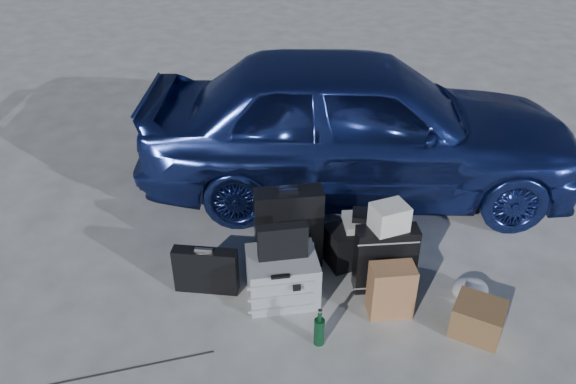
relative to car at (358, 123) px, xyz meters
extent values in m
plane|color=beige|center=(-0.46, -2.10, -0.73)|extent=(60.00, 60.00, 0.00)
imported|color=#2A3E94|center=(0.00, 0.00, 0.00)|extent=(4.30, 1.81, 1.45)
cube|color=#A0A2A5|center=(-0.66, -1.72, -0.53)|extent=(0.62, 0.54, 0.39)
cube|color=black|center=(-0.65, -1.71, -0.19)|extent=(0.39, 0.17, 0.29)
cube|color=black|center=(-1.27, -1.68, -0.53)|extent=(0.52, 0.15, 0.40)
cube|color=black|center=(-0.63, -1.30, -0.36)|extent=(0.59, 0.30, 0.73)
cube|color=black|center=(0.15, -1.57, -0.44)|extent=(0.50, 0.24, 0.58)
cube|color=silver|center=(0.15, -1.56, -0.04)|extent=(0.33, 0.30, 0.21)
cube|color=black|center=(0.03, -1.19, -0.55)|extent=(0.75, 0.56, 0.34)
cube|color=silver|center=(0.02, -1.20, -0.35)|extent=(0.41, 0.33, 0.07)
cube|color=black|center=(0.03, -1.19, -0.29)|extent=(0.27, 0.20, 0.05)
cube|color=#9A6C43|center=(0.18, -1.86, -0.51)|extent=(0.36, 0.25, 0.44)
cube|color=brown|center=(0.80, -2.04, -0.59)|extent=(0.45, 0.43, 0.26)
ellipsoid|color=silver|center=(0.83, -1.67, -0.64)|extent=(0.36, 0.34, 0.16)
cylinder|color=black|center=(-0.36, -2.21, -0.57)|extent=(0.10, 0.10, 0.31)
camera|label=1|loc=(-0.44, -5.08, 2.39)|focal=35.00mm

